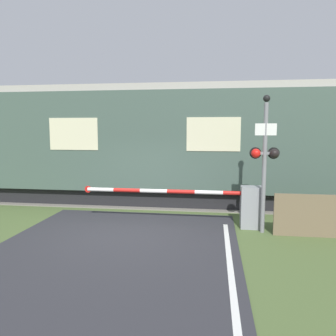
{
  "coord_description": "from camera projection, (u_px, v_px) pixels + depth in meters",
  "views": [
    {
      "loc": [
        2.23,
        -8.25,
        2.73
      ],
      "look_at": [
        0.85,
        1.46,
        1.57
      ],
      "focal_mm": 35.0,
      "sensor_mm": 36.0,
      "label": 1
    }
  ],
  "objects": [
    {
      "name": "track_bed",
      "position": [
        156.0,
        200.0,
        12.68
      ],
      "size": [
        36.0,
        3.2,
        0.13
      ],
      "color": "slate",
      "rests_on": "ground_plane"
    },
    {
      "name": "signal_post",
      "position": [
        265.0,
        156.0,
        8.48
      ],
      "size": [
        0.76,
        0.26,
        3.6
      ],
      "color": "gray",
      "rests_on": "ground_plane"
    },
    {
      "name": "train",
      "position": [
        90.0,
        143.0,
        12.78
      ],
      "size": [
        17.35,
        3.02,
        4.27
      ],
      "color": "black",
      "rests_on": "ground_plane"
    },
    {
      "name": "ground_plane",
      "position": [
        129.0,
        232.0,
        8.74
      ],
      "size": [
        80.0,
        80.0,
        0.0
      ],
      "primitive_type": "plane",
      "color": "#4C6033"
    },
    {
      "name": "crossing_barrier",
      "position": [
        238.0,
        205.0,
        9.11
      ],
      "size": [
        5.14,
        0.44,
        1.17
      ],
      "color": "gray",
      "rests_on": "ground_plane"
    }
  ]
}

